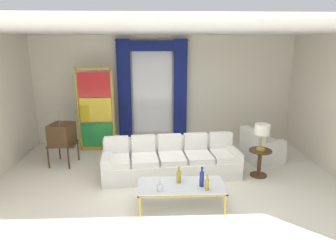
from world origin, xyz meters
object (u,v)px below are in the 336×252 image
(couch_white_long, at_px, (171,161))
(bottle_amber_squat, at_px, (179,176))
(coffee_table, at_px, (181,186))
(stained_glass_divider, at_px, (96,112))
(armchair_white, at_px, (260,149))
(table_lamp_brass, at_px, (262,131))
(peacock_figurine, at_px, (110,147))
(bottle_blue_decanter, at_px, (160,187))
(round_side_table, at_px, (260,160))
(bottle_ruby_flask, at_px, (207,184))
(vintage_tv, at_px, (62,135))
(bottle_crystal_tall, at_px, (202,178))

(couch_white_long, bearing_deg, bottle_amber_squat, -86.63)
(coffee_table, relative_size, stained_glass_divider, 0.68)
(bottle_amber_squat, bearing_deg, armchair_white, 42.88)
(couch_white_long, xyz_separation_m, table_lamp_brass, (1.91, -0.18, 0.72))
(peacock_figurine, bearing_deg, table_lamp_brass, -22.63)
(bottle_blue_decanter, bearing_deg, bottle_amber_squat, 40.79)
(table_lamp_brass, bearing_deg, couch_white_long, 174.63)
(coffee_table, bearing_deg, couch_white_long, 94.76)
(peacock_figurine, bearing_deg, round_side_table, -22.63)
(bottle_ruby_flask, bearing_deg, round_side_table, 45.22)
(bottle_blue_decanter, bearing_deg, coffee_table, 28.75)
(vintage_tv, bearing_deg, coffee_table, -37.98)
(stained_glass_divider, xyz_separation_m, round_side_table, (3.78, -1.80, -0.70))
(armchair_white, xyz_separation_m, stained_glass_divider, (-4.11, 0.90, 0.77))
(coffee_table, xyz_separation_m, peacock_figurine, (-1.60, 2.60, -0.16))
(stained_glass_divider, distance_m, table_lamp_brass, 4.19)
(bottle_ruby_flask, bearing_deg, armchair_white, 53.34)
(bottle_amber_squat, relative_size, round_side_table, 0.53)
(coffee_table, bearing_deg, vintage_tv, 142.02)
(bottle_blue_decanter, xyz_separation_m, armchair_white, (2.50, 2.30, -0.20))
(bottle_ruby_flask, distance_m, armchair_white, 2.87)
(bottle_amber_squat, bearing_deg, bottle_crystal_tall, -20.33)
(coffee_table, relative_size, bottle_amber_squat, 4.76)
(bottle_blue_decanter, bearing_deg, peacock_figurine, 113.53)
(bottle_ruby_flask, bearing_deg, vintage_tv, 143.45)
(bottle_crystal_tall, height_order, round_side_table, bottle_crystal_tall)
(couch_white_long, bearing_deg, bottle_blue_decanter, -99.42)
(bottle_crystal_tall, bearing_deg, bottle_amber_squat, 159.67)
(stained_glass_divider, xyz_separation_m, table_lamp_brass, (3.78, -1.80, -0.03))
(bottle_crystal_tall, bearing_deg, round_side_table, 40.71)
(stained_glass_divider, height_order, peacock_figurine, stained_glass_divider)
(bottle_ruby_flask, relative_size, table_lamp_brass, 0.50)
(vintage_tv, bearing_deg, peacock_figurine, 28.45)
(round_side_table, relative_size, table_lamp_brass, 1.04)
(bottle_amber_squat, relative_size, table_lamp_brass, 0.55)
(bottle_ruby_flask, bearing_deg, table_lamp_brass, 45.22)
(armchair_white, xyz_separation_m, table_lamp_brass, (-0.33, -0.90, 0.74))
(table_lamp_brass, bearing_deg, bottle_blue_decanter, -147.28)
(peacock_figurine, bearing_deg, bottle_crystal_tall, -53.84)
(table_lamp_brass, bearing_deg, bottle_ruby_flask, -134.78)
(bottle_amber_squat, xyz_separation_m, stained_glass_divider, (-1.95, 2.90, 0.52))
(coffee_table, height_order, armchair_white, armchair_white)
(couch_white_long, height_order, round_side_table, couch_white_long)
(bottle_ruby_flask, distance_m, peacock_figurine, 3.47)
(bottle_amber_squat, relative_size, peacock_figurine, 0.53)
(bottle_ruby_flask, relative_size, stained_glass_divider, 0.13)
(couch_white_long, xyz_separation_m, round_side_table, (1.91, -0.18, 0.05))
(couch_white_long, height_order, coffee_table, couch_white_long)
(coffee_table, bearing_deg, bottle_blue_decanter, -151.25)
(bottle_crystal_tall, relative_size, vintage_tv, 0.27)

